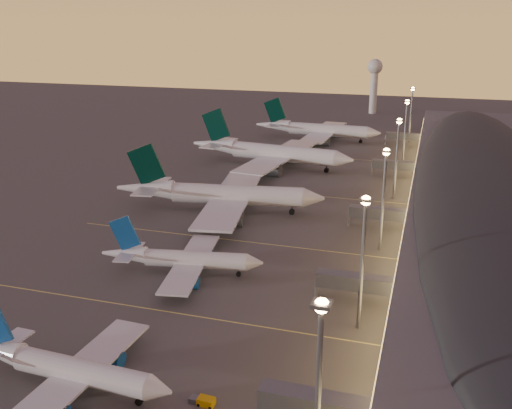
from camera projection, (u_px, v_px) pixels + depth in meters
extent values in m
plane|color=#474441|center=(182.00, 301.00, 116.71)|extent=(700.00, 700.00, 0.00)
cylinder|color=silver|center=(82.00, 372.00, 87.21)|extent=(23.13, 4.76, 3.92)
cone|color=silver|center=(160.00, 390.00, 82.99)|extent=(3.85, 4.05, 3.92)
cube|color=silver|center=(77.00, 374.00, 87.77)|extent=(7.89, 33.20, 0.43)
cylinder|color=navy|center=(108.00, 358.00, 94.45)|extent=(5.30, 3.13, 2.94)
cube|color=silver|center=(1.00, 348.00, 91.75)|extent=(4.15, 12.00, 0.27)
cylinder|color=black|center=(139.00, 400.00, 85.00)|extent=(0.32, 0.32, 1.55)
cylinder|color=black|center=(139.00, 402.00, 85.07)|extent=(1.12, 0.73, 1.10)
cylinder|color=black|center=(85.00, 375.00, 91.10)|extent=(0.32, 0.32, 1.55)
cylinder|color=black|center=(85.00, 376.00, 91.16)|extent=(1.12, 0.73, 1.10)
cylinder|color=black|center=(63.00, 395.00, 86.18)|extent=(0.32, 0.32, 1.55)
cylinder|color=black|center=(63.00, 396.00, 86.25)|extent=(1.12, 0.73, 1.10)
cylinder|color=silver|center=(196.00, 260.00, 128.01)|extent=(23.33, 7.79, 3.92)
cone|color=silver|center=(255.00, 263.00, 126.37)|extent=(4.33, 4.49, 3.92)
cone|color=silver|center=(124.00, 254.00, 129.91)|extent=(10.91, 5.64, 3.92)
cube|color=silver|center=(191.00, 262.00, 128.36)|extent=(12.22, 33.64, 0.43)
cylinder|color=navy|center=(202.00, 255.00, 135.52)|extent=(5.62, 3.78, 2.94)
cylinder|color=navy|center=(187.00, 282.00, 121.83)|extent=(5.62, 3.78, 2.94)
cube|color=navy|center=(125.00, 233.00, 128.28)|extent=(7.17, 1.81, 8.50)
cube|color=silver|center=(129.00, 252.00, 129.57)|extent=(5.69, 12.33, 0.27)
cylinder|color=black|center=(238.00, 273.00, 127.67)|extent=(0.36, 0.36, 1.55)
cylinder|color=black|center=(238.00, 274.00, 127.73)|extent=(1.20, 0.86, 1.10)
cylinder|color=black|center=(191.00, 265.00, 131.67)|extent=(0.36, 0.36, 1.55)
cylinder|color=black|center=(191.00, 266.00, 131.74)|extent=(1.20, 0.86, 1.10)
cylinder|color=black|center=(185.00, 275.00, 126.50)|extent=(0.36, 0.36, 1.55)
cylinder|color=black|center=(185.00, 276.00, 126.57)|extent=(1.20, 0.86, 1.10)
cylinder|color=silver|center=(237.00, 195.00, 169.08)|extent=(39.44, 11.98, 5.90)
cone|color=silver|center=(314.00, 198.00, 166.01)|extent=(7.14, 6.82, 5.90)
cone|color=silver|center=(145.00, 189.00, 172.69)|extent=(18.32, 8.60, 5.90)
cube|color=silver|center=(231.00, 198.00, 169.66)|extent=(20.18, 58.08, 0.65)
cylinder|color=#5A5C61|center=(242.00, 192.00, 181.91)|extent=(9.39, 5.76, 4.42)
cylinder|color=#5A5C61|center=(227.00, 218.00, 158.30)|extent=(9.39, 5.76, 4.42)
cube|color=black|center=(147.00, 164.00, 170.22)|extent=(11.63, 2.71, 13.09)
cube|color=silver|center=(152.00, 186.00, 172.13)|extent=(9.45, 21.26, 0.41)
cylinder|color=black|center=(292.00, 211.00, 168.14)|extent=(0.54, 0.54, 2.36)
cylinder|color=black|center=(292.00, 212.00, 168.25)|extent=(1.79, 1.28, 1.65)
cylinder|color=black|center=(230.00, 203.00, 174.67)|extent=(0.54, 0.54, 2.36)
cylinder|color=black|center=(230.00, 205.00, 174.78)|extent=(1.79, 1.28, 1.65)
cylinder|color=black|center=(224.00, 212.00, 166.90)|extent=(0.54, 0.54, 2.36)
cylinder|color=black|center=(224.00, 213.00, 167.01)|extent=(1.79, 1.28, 1.65)
cylinder|color=silver|center=(284.00, 154.00, 219.68)|extent=(41.99, 11.15, 6.28)
cone|color=silver|center=(344.00, 160.00, 210.33)|extent=(7.40, 7.03, 6.28)
cone|color=silver|center=(214.00, 145.00, 231.14)|extent=(19.37, 8.46, 6.28)
cube|color=silver|center=(279.00, 156.00, 220.80)|extent=(19.16, 61.71, 0.69)
cylinder|color=#5A5C61|center=(294.00, 154.00, 232.54)|extent=(9.87, 5.79, 4.71)
cylinder|color=#5A5C61|center=(268.00, 169.00, 209.34)|extent=(9.87, 5.79, 4.71)
cube|color=black|center=(216.00, 125.00, 228.26)|extent=(12.41, 2.40, 13.94)
cube|color=silver|center=(219.00, 143.00, 229.96)|extent=(9.24, 22.49, 0.44)
cylinder|color=black|center=(326.00, 169.00, 214.28)|extent=(0.56, 0.56, 2.51)
cylinder|color=black|center=(326.00, 170.00, 214.39)|extent=(1.88, 1.30, 1.76)
cylinder|color=black|center=(280.00, 161.00, 226.16)|extent=(0.56, 0.56, 2.51)
cylinder|color=black|center=(280.00, 162.00, 226.28)|extent=(1.88, 1.30, 1.76)
cylinder|color=black|center=(271.00, 166.00, 218.53)|extent=(0.56, 0.56, 2.51)
cylinder|color=black|center=(271.00, 167.00, 218.64)|extent=(1.88, 1.30, 1.76)
cylinder|color=silver|center=(328.00, 130.00, 269.17)|extent=(37.68, 7.23, 5.67)
cone|color=silver|center=(374.00, 133.00, 262.20)|extent=(6.28, 5.91, 5.67)
cone|color=silver|center=(273.00, 125.00, 277.66)|extent=(17.15, 6.37, 5.67)
cube|color=silver|center=(324.00, 132.00, 270.05)|extent=(13.17, 55.18, 0.62)
cylinder|color=#5A5C61|center=(332.00, 132.00, 281.05)|extent=(8.63, 4.60, 4.25)
cylinder|color=#5A5C61|center=(320.00, 141.00, 259.47)|extent=(8.63, 4.60, 4.25)
cube|color=black|center=(275.00, 110.00, 275.12)|extent=(11.20, 1.32, 12.57)
cube|color=silver|center=(277.00, 124.00, 276.74)|extent=(6.87, 19.95, 0.40)
cylinder|color=black|center=(361.00, 141.00, 265.35)|extent=(0.47, 0.47, 2.27)
cylinder|color=black|center=(361.00, 141.00, 265.46)|extent=(1.63, 1.06, 1.59)
cylinder|color=black|center=(323.00, 136.00, 274.91)|extent=(0.47, 0.47, 2.27)
cylinder|color=black|center=(323.00, 137.00, 275.02)|extent=(1.63, 1.06, 1.59)
cylinder|color=black|center=(319.00, 140.00, 267.81)|extent=(0.47, 0.47, 2.27)
cylinder|color=black|center=(319.00, 140.00, 267.92)|extent=(1.63, 1.06, 1.59)
cube|color=#525257|center=(484.00, 199.00, 163.18)|extent=(40.00, 255.00, 12.00)
ellipsoid|color=black|center=(487.00, 179.00, 161.32)|extent=(39.00, 253.00, 10.92)
cube|color=#FFC662|center=(411.00, 196.00, 169.19)|extent=(0.40, 244.80, 8.00)
cube|color=#5A5C61|center=(316.00, 404.00, 78.48)|extent=(16.00, 3.20, 3.00)
cylinder|color=slate|center=(260.00, 407.00, 81.45)|extent=(0.70, 0.70, 4.40)
cube|color=#5A5C61|center=(356.00, 282.00, 114.80)|extent=(16.00, 3.20, 3.00)
cylinder|color=slate|center=(316.00, 287.00, 117.77)|extent=(0.70, 0.70, 4.40)
cube|color=#5A5C61|center=(379.00, 213.00, 155.66)|extent=(16.00, 3.20, 3.00)
cylinder|color=slate|center=(349.00, 218.00, 158.63)|extent=(0.70, 0.70, 4.40)
cube|color=#5A5C61|center=(394.00, 165.00, 207.42)|extent=(16.00, 3.20, 3.00)
cylinder|color=slate|center=(372.00, 169.00, 210.39)|extent=(0.70, 0.70, 4.40)
cube|color=#5A5C61|center=(404.00, 136.00, 258.27)|extent=(16.00, 3.20, 3.00)
cylinder|color=slate|center=(385.00, 140.00, 261.24)|extent=(0.70, 0.70, 4.40)
cylinder|color=slate|center=(318.00, 402.00, 66.36)|extent=(0.70, 0.70, 25.00)
cube|color=slate|center=(322.00, 304.00, 62.43)|extent=(2.20, 2.20, 0.50)
sphere|color=#FFB15E|center=(322.00, 306.00, 62.49)|extent=(1.80, 1.80, 1.80)
cylinder|color=slate|center=(362.00, 266.00, 102.68)|extent=(0.70, 0.70, 25.00)
cube|color=slate|center=(366.00, 199.00, 98.75)|extent=(2.20, 2.20, 0.50)
sphere|color=#FFB15E|center=(366.00, 200.00, 98.81)|extent=(1.80, 1.80, 1.80)
cylinder|color=slate|center=(383.00, 202.00, 139.00)|extent=(0.70, 0.70, 25.00)
cube|color=slate|center=(386.00, 151.00, 135.07)|extent=(2.20, 2.20, 0.50)
sphere|color=#FFB15E|center=(386.00, 152.00, 135.13)|extent=(1.80, 1.80, 1.80)
cylinder|color=slate|center=(396.00, 160.00, 179.86)|extent=(0.70, 0.70, 25.00)
cube|color=slate|center=(399.00, 120.00, 175.93)|extent=(2.20, 2.20, 0.50)
sphere|color=#FFB15E|center=(399.00, 121.00, 176.00)|extent=(1.80, 1.80, 1.80)
cylinder|color=slate|center=(405.00, 134.00, 220.72)|extent=(0.70, 0.70, 25.00)
cube|color=slate|center=(407.00, 101.00, 216.80)|extent=(2.20, 2.20, 0.50)
sphere|color=#FFB15E|center=(407.00, 102.00, 216.86)|extent=(1.80, 1.80, 1.80)
cylinder|color=slate|center=(411.00, 116.00, 261.59)|extent=(0.70, 0.70, 25.00)
cube|color=slate|center=(413.00, 88.00, 257.66)|extent=(2.20, 2.20, 0.50)
sphere|color=#FFB15E|center=(413.00, 89.00, 257.72)|extent=(1.80, 1.80, 1.80)
cylinder|color=silver|center=(374.00, 92.00, 345.96)|extent=(4.40, 4.40, 26.00)
sphere|color=silver|center=(375.00, 67.00, 341.32)|extent=(9.00, 9.00, 9.00)
cube|color=#D8C659|center=(171.00, 312.00, 112.17)|extent=(90.00, 0.36, 0.00)
cube|color=#D8C659|center=(237.00, 241.00, 148.49)|extent=(90.00, 0.36, 0.00)
cube|color=#D8C659|center=(281.00, 193.00, 189.35)|extent=(90.00, 0.36, 0.00)
cube|color=#D8C659|center=(315.00, 157.00, 239.30)|extent=(90.00, 0.36, 0.00)
cube|color=#CB9104|center=(206.00, 401.00, 85.06)|extent=(2.63, 1.73, 1.17)
cube|color=#5A5C61|center=(195.00, 400.00, 85.74)|extent=(1.56, 1.46, 0.85)
cylinder|color=black|center=(214.00, 402.00, 85.56)|extent=(0.48, 0.22, 0.47)
cylinder|color=black|center=(210.00, 408.00, 84.14)|extent=(0.48, 0.22, 0.47)
cylinder|color=black|center=(203.00, 399.00, 86.19)|extent=(0.48, 0.22, 0.47)
cylinder|color=black|center=(198.00, 405.00, 84.77)|extent=(0.48, 0.22, 0.47)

